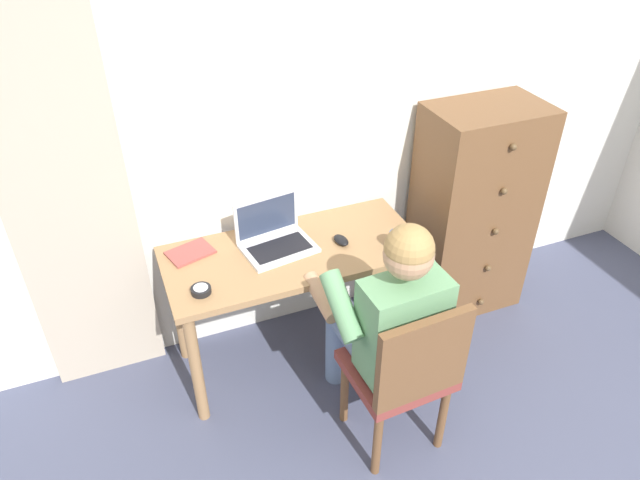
% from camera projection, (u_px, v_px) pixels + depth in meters
% --- Properties ---
extents(wall_back, '(4.80, 0.05, 2.50)m').
position_uv_depth(wall_back, '(330.00, 111.00, 2.92)').
color(wall_back, silver).
rests_on(wall_back, ground_plane).
extents(curtain_panel, '(0.54, 0.03, 2.30)m').
position_uv_depth(curtain_panel, '(62.00, 183.00, 2.53)').
color(curtain_panel, '#BCAD99').
rests_on(curtain_panel, ground_plane).
extents(desk, '(1.26, 0.56, 0.72)m').
position_uv_depth(desk, '(294.00, 268.00, 2.92)').
color(desk, '#9E754C').
rests_on(desk, ground_plane).
extents(dresser, '(0.62, 0.44, 1.25)m').
position_uv_depth(dresser, '(473.00, 212.00, 3.32)').
color(dresser, brown).
rests_on(dresser, ground_plane).
extents(chair, '(0.44, 0.42, 0.88)m').
position_uv_depth(chair, '(405.00, 371.00, 2.52)').
color(chair, brown).
rests_on(chair, ground_plane).
extents(person_seated, '(0.54, 0.60, 1.20)m').
position_uv_depth(person_seated, '(387.00, 314.00, 2.55)').
color(person_seated, '#6B84AD').
rests_on(person_seated, ground_plane).
extents(laptop, '(0.37, 0.30, 0.24)m').
position_uv_depth(laptop, '(275.00, 237.00, 2.86)').
color(laptop, silver).
rests_on(laptop, desk).
extents(computer_mouse, '(0.07, 0.11, 0.03)m').
position_uv_depth(computer_mouse, '(341.00, 240.00, 2.90)').
color(computer_mouse, black).
rests_on(computer_mouse, desk).
extents(desk_clock, '(0.09, 0.09, 0.03)m').
position_uv_depth(desk_clock, '(201.00, 290.00, 2.59)').
color(desk_clock, black).
rests_on(desk_clock, desk).
extents(notebook_pad, '(0.24, 0.20, 0.01)m').
position_uv_depth(notebook_pad, '(190.00, 252.00, 2.83)').
color(notebook_pad, '#994742').
rests_on(notebook_pad, desk).
extents(coffee_mug, '(0.12, 0.08, 0.09)m').
position_uv_depth(coffee_mug, '(397.00, 241.00, 2.84)').
color(coffee_mug, '#33518C').
rests_on(coffee_mug, desk).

